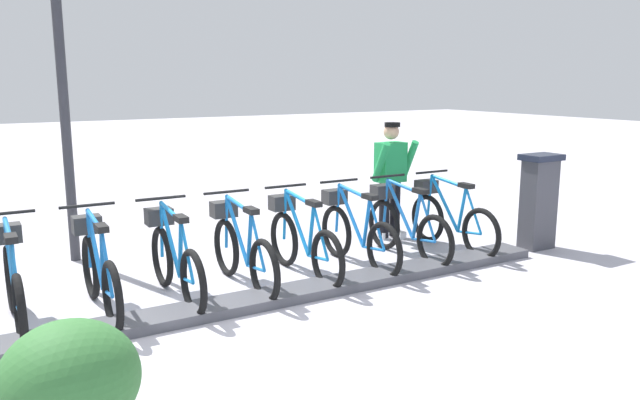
% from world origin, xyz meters
% --- Properties ---
extents(ground_plane, '(60.00, 60.00, 0.00)m').
position_xyz_m(ground_plane, '(0.00, 0.00, 0.00)').
color(ground_plane, '#B1ADB6').
extents(dock_rail_base, '(0.44, 8.35, 0.10)m').
position_xyz_m(dock_rail_base, '(0.00, 0.00, 0.05)').
color(dock_rail_base, '#47474C').
rests_on(dock_rail_base, ground).
extents(payment_kiosk, '(0.36, 0.52, 1.28)m').
position_xyz_m(payment_kiosk, '(0.05, -4.63, 0.67)').
color(payment_kiosk, '#38383D').
rests_on(payment_kiosk, ground).
extents(bike_docked_0, '(1.72, 0.54, 1.02)m').
position_xyz_m(bike_docked_0, '(0.62, -3.58, 0.43)').
color(bike_docked_0, black).
rests_on(bike_docked_0, ground).
extents(bike_docked_1, '(1.72, 0.54, 1.02)m').
position_xyz_m(bike_docked_1, '(0.62, -2.82, 0.43)').
color(bike_docked_1, black).
rests_on(bike_docked_1, ground).
extents(bike_docked_2, '(1.72, 0.54, 1.02)m').
position_xyz_m(bike_docked_2, '(0.62, -2.07, 0.43)').
color(bike_docked_2, black).
rests_on(bike_docked_2, ground).
extents(bike_docked_3, '(1.72, 0.54, 1.02)m').
position_xyz_m(bike_docked_3, '(0.62, -1.31, 0.43)').
color(bike_docked_3, black).
rests_on(bike_docked_3, ground).
extents(bike_docked_4, '(1.72, 0.54, 1.02)m').
position_xyz_m(bike_docked_4, '(0.62, -0.56, 0.43)').
color(bike_docked_4, black).
rests_on(bike_docked_4, ground).
extents(bike_docked_5, '(1.72, 0.54, 1.02)m').
position_xyz_m(bike_docked_5, '(0.62, 0.20, 0.43)').
color(bike_docked_5, black).
rests_on(bike_docked_5, ground).
extents(bike_docked_6, '(1.72, 0.54, 1.02)m').
position_xyz_m(bike_docked_6, '(0.62, 0.95, 0.43)').
color(bike_docked_6, black).
rests_on(bike_docked_6, ground).
extents(bike_docked_7, '(1.72, 0.54, 1.02)m').
position_xyz_m(bike_docked_7, '(0.62, 1.71, 0.43)').
color(bike_docked_7, black).
rests_on(bike_docked_7, ground).
extents(worker_near_rack, '(0.47, 0.64, 1.66)m').
position_xyz_m(worker_near_rack, '(1.51, -3.25, 0.91)').
color(worker_near_rack, white).
rests_on(worker_near_rack, ground).
extents(lamp_post, '(0.32, 0.32, 3.50)m').
position_xyz_m(lamp_post, '(2.64, 0.85, 2.33)').
color(lamp_post, '#2D2D33').
rests_on(lamp_post, ground).
extents(planter_bush, '(0.76, 0.76, 0.97)m').
position_xyz_m(planter_bush, '(-2.10, 1.65, 0.54)').
color(planter_bush, '#59544C').
rests_on(planter_bush, ground).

